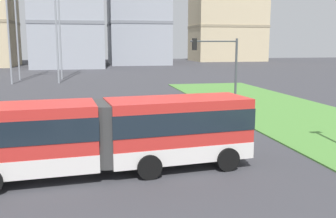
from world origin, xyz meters
name	(u,v)px	position (x,y,z in m)	size (l,w,h in m)	color
articulated_bus	(112,134)	(-2.79, 11.86, 1.65)	(12.01, 3.73, 3.00)	red
traffic_light_far_right	(221,64)	(5.37, 22.00, 3.89)	(3.42, 0.28, 5.65)	#474C51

